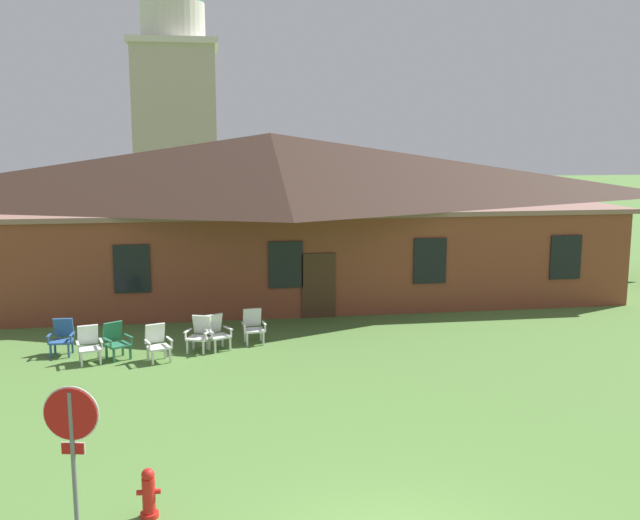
{
  "coord_description": "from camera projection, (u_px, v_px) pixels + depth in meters",
  "views": [
    {
      "loc": [
        -2.43,
        -8.71,
        5.7
      ],
      "look_at": [
        0.27,
        8.49,
        2.79
      ],
      "focal_mm": 40.67,
      "sensor_mm": 36.0,
      "label": 1
    }
  ],
  "objects": [
    {
      "name": "fire_hydrant",
      "position": [
        149.0,
        494.0,
        10.99
      ],
      "size": [
        0.36,
        0.28,
        0.79
      ],
      "color": "red",
      "rests_on": "ground"
    },
    {
      "name": "lawn_chair_left_end",
      "position": [
        116.0,
        340.0,
        19.0
      ],
      "size": [
        0.84,
        0.87,
        0.96
      ],
      "color": "#28704C",
      "rests_on": "ground"
    },
    {
      "name": "stop_sign",
      "position": [
        72.0,
        433.0,
        10.23
      ],
      "size": [
        0.79,
        0.19,
        2.28
      ],
      "color": "slate",
      "rests_on": "ground"
    },
    {
      "name": "lawn_chair_far_side",
      "position": [
        216.0,
        331.0,
        19.83
      ],
      "size": [
        0.81,
        0.85,
        0.96
      ],
      "color": "silver",
      "rests_on": "ground"
    },
    {
      "name": "lawn_chair_by_porch",
      "position": [
        62.0,
        336.0,
        19.36
      ],
      "size": [
        0.66,
        0.69,
        0.96
      ],
      "color": "#2D5693",
      "rests_on": "ground"
    },
    {
      "name": "lawn_chair_right_end",
      "position": [
        200.0,
        333.0,
        19.68
      ],
      "size": [
        0.78,
        0.82,
        0.96
      ],
      "color": "silver",
      "rests_on": "ground"
    },
    {
      "name": "lawn_chair_near_door",
      "position": [
        89.0,
        343.0,
        18.65
      ],
      "size": [
        0.74,
        0.78,
        0.96
      ],
      "color": "white",
      "rests_on": "ground"
    },
    {
      "name": "lawn_chair_middle",
      "position": [
        157.0,
        342.0,
        18.79
      ],
      "size": [
        0.77,
        0.82,
        0.96
      ],
      "color": "silver",
      "rests_on": "ground"
    },
    {
      "name": "dome_tower",
      "position": [
        175.0,
        104.0,
        43.74
      ],
      "size": [
        5.18,
        5.18,
        17.17
      ],
      "color": "#BCB29E",
      "rests_on": "ground"
    },
    {
      "name": "lawn_chair_under_eave",
      "position": [
        253.0,
        325.0,
        20.48
      ],
      "size": [
        0.68,
        0.71,
        0.96
      ],
      "color": "white",
      "rests_on": "ground"
    },
    {
      "name": "brick_building",
      "position": [
        271.0,
        210.0,
        27.68
      ],
      "size": [
        24.73,
        10.4,
        5.93
      ],
      "color": "brown",
      "rests_on": "ground"
    }
  ]
}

